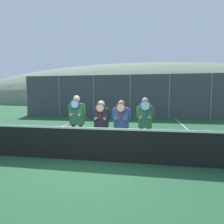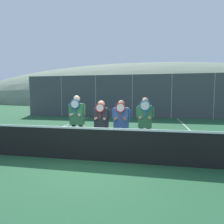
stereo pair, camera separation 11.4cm
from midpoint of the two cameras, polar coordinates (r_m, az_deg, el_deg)
ground_plane at (r=5.90m, az=-5.31°, el=-13.76°), size 120.00×120.00×0.00m
hill_distant at (r=56.89m, az=8.67°, el=3.03°), size 101.25×56.25×19.69m
clubhouse_building at (r=25.34m, az=4.63°, el=4.39°), size 14.98×5.50×3.22m
fence_back at (r=16.63m, az=5.00°, el=4.55°), size 18.90×0.06×3.54m
tennis_net at (r=5.76m, az=-5.35°, el=-9.04°), size 9.69×0.09×1.07m
court_line_left_sideline at (r=9.99m, az=-20.90°, el=-6.24°), size 0.05×16.00×0.01m
court_line_right_sideline at (r=8.84m, az=23.86°, el=-7.78°), size 0.05×16.00×0.01m
player_leftmost at (r=6.76m, az=-10.50°, el=-1.74°), size 0.59×0.34×1.87m
player_center_left at (r=6.55m, az=-3.56°, el=-2.66°), size 0.58×0.34×1.70m
player_center_right at (r=6.39m, az=2.15°, el=-2.89°), size 0.60×0.34×1.72m
player_rightmost at (r=6.36m, az=8.91°, el=-2.65°), size 0.55×0.34×1.80m
car_far_left at (r=20.87m, az=-9.85°, el=2.33°), size 4.57×1.93×1.88m
car_left_of_center at (r=19.81m, az=5.50°, el=2.07°), size 4.79×2.07×1.73m
car_center at (r=20.00m, az=21.15°, el=1.69°), size 4.35×2.07×1.66m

